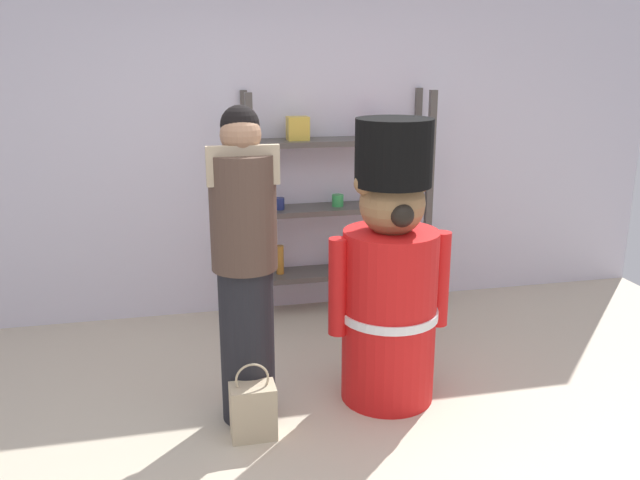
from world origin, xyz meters
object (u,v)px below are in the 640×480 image
merchandise_shelf (337,203)px  teddy_bear_guard (390,279)px  person_shopper (245,265)px  shopping_bag (253,410)px

merchandise_shelf → teddy_bear_guard: merchandise_shelf is taller
person_shopper → shopping_bag: (-0.00, -0.21, -0.74)m
merchandise_shelf → shopping_bag: 2.02m
teddy_bear_guard → person_shopper: 0.84m
teddy_bear_guard → merchandise_shelf: bearing=88.1°
merchandise_shelf → teddy_bear_guard: bearing=-91.9°
merchandise_shelf → shopping_bag: bearing=-117.5°
merchandise_shelf → person_shopper: (-0.87, -1.47, 0.03)m
teddy_bear_guard → person_shopper: (-0.82, -0.04, 0.16)m
teddy_bear_guard → person_shopper: size_ratio=0.95×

